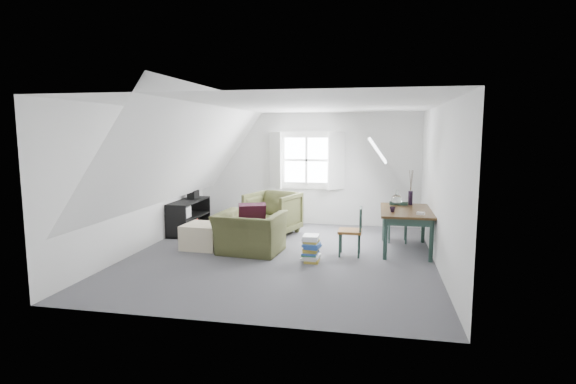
% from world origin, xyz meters
% --- Properties ---
extents(floor, '(5.50, 5.50, 0.00)m').
position_xyz_m(floor, '(0.00, 0.00, 0.00)').
color(floor, '#4A4A4F').
rests_on(floor, ground).
extents(ceiling, '(5.50, 5.50, 0.00)m').
position_xyz_m(ceiling, '(0.00, 0.00, 2.50)').
color(ceiling, white).
rests_on(ceiling, wall_back).
extents(wall_back, '(5.00, 0.00, 5.00)m').
position_xyz_m(wall_back, '(0.00, 2.75, 1.25)').
color(wall_back, silver).
rests_on(wall_back, ground).
extents(wall_front, '(5.00, 0.00, 5.00)m').
position_xyz_m(wall_front, '(0.00, -2.75, 1.25)').
color(wall_front, silver).
rests_on(wall_front, ground).
extents(wall_left, '(0.00, 5.50, 5.50)m').
position_xyz_m(wall_left, '(-2.50, 0.00, 1.25)').
color(wall_left, silver).
rests_on(wall_left, ground).
extents(wall_right, '(0.00, 5.50, 5.50)m').
position_xyz_m(wall_right, '(2.50, 0.00, 1.25)').
color(wall_right, silver).
rests_on(wall_right, ground).
extents(slope_left, '(3.19, 5.50, 4.48)m').
position_xyz_m(slope_left, '(-1.55, 0.00, 1.78)').
color(slope_left, white).
rests_on(slope_left, wall_left).
extents(slope_right, '(3.19, 5.50, 4.48)m').
position_xyz_m(slope_right, '(1.55, 0.00, 1.78)').
color(slope_right, white).
rests_on(slope_right, wall_right).
extents(dormer_window, '(1.71, 0.35, 1.30)m').
position_xyz_m(dormer_window, '(0.00, 2.68, 1.45)').
color(dormer_window, white).
rests_on(dormer_window, wall_back).
extents(skylight, '(0.35, 0.75, 0.47)m').
position_xyz_m(skylight, '(1.55, 1.30, 1.75)').
color(skylight, white).
rests_on(skylight, slope_right).
extents(armchair_near, '(1.18, 1.05, 0.71)m').
position_xyz_m(armchair_near, '(-0.57, 0.07, 0.00)').
color(armchair_near, '#3F4122').
rests_on(armchair_near, floor).
extents(armchair_far, '(1.17, 1.18, 0.87)m').
position_xyz_m(armchair_far, '(-0.50, 1.54, 0.00)').
color(armchair_far, '#3F4122').
rests_on(armchair_far, floor).
extents(throw_pillow, '(0.53, 0.42, 0.49)m').
position_xyz_m(throw_pillow, '(-0.57, 0.22, 0.62)').
color(throw_pillow, '#3A0F20').
rests_on(throw_pillow, armchair_near).
extents(ottoman, '(0.69, 0.69, 0.44)m').
position_xyz_m(ottoman, '(-1.48, 0.23, 0.22)').
color(ottoman, '#BBAE8F').
rests_on(ottoman, floor).
extents(dining_table, '(0.88, 1.46, 0.73)m').
position_xyz_m(dining_table, '(2.08, 0.76, 0.64)').
color(dining_table, '#322110').
rests_on(dining_table, floor).
extents(demijohn, '(0.20, 0.20, 0.28)m').
position_xyz_m(demijohn, '(1.93, 1.21, 0.84)').
color(demijohn, silver).
rests_on(demijohn, dining_table).
extents(vase_twigs, '(0.08, 0.09, 0.65)m').
position_xyz_m(vase_twigs, '(2.18, 1.31, 0.88)').
color(vase_twigs, black).
rests_on(vase_twigs, dining_table).
extents(cup, '(0.10, 0.10, 0.09)m').
position_xyz_m(cup, '(1.83, 0.46, 0.73)').
color(cup, black).
rests_on(cup, dining_table).
extents(paper_box, '(0.14, 0.12, 0.04)m').
position_xyz_m(paper_box, '(2.28, 0.31, 0.75)').
color(paper_box, white).
rests_on(paper_box, dining_table).
extents(dining_chair_far, '(0.38, 0.38, 0.80)m').
position_xyz_m(dining_chair_far, '(1.96, 1.35, 0.42)').
color(dining_chair_far, brown).
rests_on(dining_chair_far, floor).
extents(dining_chair_near, '(0.39, 0.39, 0.83)m').
position_xyz_m(dining_chair_near, '(1.17, 0.25, 0.43)').
color(dining_chair_near, brown).
rests_on(dining_chair_near, floor).
extents(media_shelf, '(0.44, 1.31, 0.67)m').
position_xyz_m(media_shelf, '(-2.27, 1.36, 0.30)').
color(media_shelf, black).
rests_on(media_shelf, floor).
extents(electronics_box, '(0.19, 0.25, 0.19)m').
position_xyz_m(electronics_box, '(-2.27, 1.65, 0.75)').
color(electronics_box, black).
rests_on(electronics_box, media_shelf).
extents(magazine_stack, '(0.32, 0.38, 0.43)m').
position_xyz_m(magazine_stack, '(0.55, -0.25, 0.22)').
color(magazine_stack, '#B29933').
rests_on(magazine_stack, floor).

